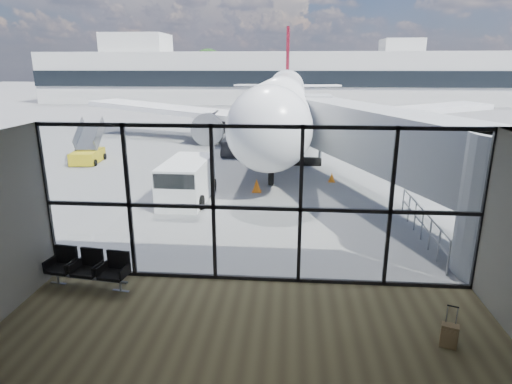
# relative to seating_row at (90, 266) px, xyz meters

# --- Properties ---
(ground) EXTENTS (220.00, 220.00, 0.00)m
(ground) POSITION_rel_seating_row_xyz_m (4.62, 40.68, -0.59)
(ground) COLOR slate
(ground) RESTS_ON ground
(lounge_shell) EXTENTS (12.02, 8.01, 4.51)m
(lounge_shell) POSITION_rel_seating_row_xyz_m (4.62, -4.12, 2.06)
(lounge_shell) COLOR brown
(lounge_shell) RESTS_ON ground
(glass_curtain_wall) EXTENTS (12.10, 0.12, 4.50)m
(glass_curtain_wall) POSITION_rel_seating_row_xyz_m (4.62, 0.68, 1.66)
(glass_curtain_wall) COLOR white
(glass_curtain_wall) RESTS_ON ground
(jet_bridge) EXTENTS (8.00, 16.50, 4.33)m
(jet_bridge) POSITION_rel_seating_row_xyz_m (9.53, 7.75, 2.17)
(jet_bridge) COLOR #A0A3A6
(jet_bridge) RESTS_ON ground
(apron_railing) EXTENTS (0.06, 5.46, 1.11)m
(apron_railing) POSITION_rel_seating_row_xyz_m (10.22, 4.18, 0.13)
(apron_railing) COLOR gray
(apron_railing) RESTS_ON ground
(far_terminal) EXTENTS (80.00, 12.20, 11.00)m
(far_terminal) POSITION_rel_seating_row_xyz_m (4.04, 62.65, 3.62)
(far_terminal) COLOR beige
(far_terminal) RESTS_ON ground
(tree_0) EXTENTS (4.95, 4.95, 7.12)m
(tree_0) POSITION_rel_seating_row_xyz_m (-40.38, 72.68, 4.04)
(tree_0) COLOR #382619
(tree_0) RESTS_ON ground
(tree_1) EXTENTS (5.61, 5.61, 8.07)m
(tree_1) POSITION_rel_seating_row_xyz_m (-34.38, 72.68, 4.67)
(tree_1) COLOR #382619
(tree_1) RESTS_ON ground
(tree_2) EXTENTS (6.27, 6.27, 9.03)m
(tree_2) POSITION_rel_seating_row_xyz_m (-28.38, 72.68, 5.29)
(tree_2) COLOR #382619
(tree_2) RESTS_ON ground
(tree_3) EXTENTS (4.95, 4.95, 7.12)m
(tree_3) POSITION_rel_seating_row_xyz_m (-22.38, 72.68, 4.04)
(tree_3) COLOR #382619
(tree_3) RESTS_ON ground
(tree_4) EXTENTS (5.61, 5.61, 8.07)m
(tree_4) POSITION_rel_seating_row_xyz_m (-16.38, 72.68, 4.67)
(tree_4) COLOR #382619
(tree_4) RESTS_ON ground
(tree_5) EXTENTS (6.27, 6.27, 9.03)m
(tree_5) POSITION_rel_seating_row_xyz_m (-10.38, 72.68, 5.29)
(tree_5) COLOR #382619
(tree_5) RESTS_ON ground
(seating_row) EXTENTS (2.38, 0.97, 1.06)m
(seating_row) POSITION_rel_seating_row_xyz_m (0.00, 0.00, 0.00)
(seating_row) COLOR gray
(seating_row) RESTS_ON ground
(suitcase) EXTENTS (0.41, 0.34, 0.97)m
(suitcase) POSITION_rel_seating_row_xyz_m (9.08, -2.04, -0.30)
(suitcase) COLOR #8F7650
(suitcase) RESTS_ON ground
(airliner) EXTENTS (34.56, 39.97, 10.30)m
(airliner) POSITION_rel_seating_row_xyz_m (4.72, 26.30, 2.55)
(airliner) COLOR white
(airliner) RESTS_ON ground
(service_van) EXTENTS (2.11, 4.24, 1.83)m
(service_van) POSITION_rel_seating_row_xyz_m (0.83, 8.05, 0.35)
(service_van) COLOR white
(service_van) RESTS_ON ground
(belt_loader) EXTENTS (1.77, 4.24, 1.93)m
(belt_loader) POSITION_rel_seating_row_xyz_m (1.62, 19.01, 0.06)
(belt_loader) COLOR black
(belt_loader) RESTS_ON ground
(mobile_stairs) EXTENTS (1.91, 3.23, 2.17)m
(mobile_stairs) POSITION_rel_seating_row_xyz_m (-7.37, 15.39, -0.07)
(mobile_stairs) COLOR gold
(mobile_stairs) RESTS_ON ground
(traffic_cone_b) EXTENTS (0.45, 0.45, 0.65)m
(traffic_cone_b) POSITION_rel_seating_row_xyz_m (3.90, 9.68, -0.28)
(traffic_cone_b) COLOR orange
(traffic_cone_b) RESTS_ON ground
(traffic_cone_c) EXTENTS (0.36, 0.36, 0.51)m
(traffic_cone_c) POSITION_rel_seating_row_xyz_m (7.74, 11.88, -0.34)
(traffic_cone_c) COLOR orange
(traffic_cone_c) RESTS_ON ground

